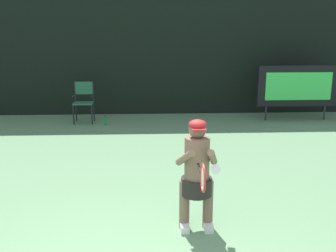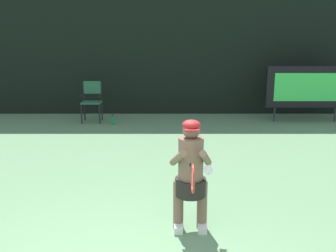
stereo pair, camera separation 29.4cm
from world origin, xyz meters
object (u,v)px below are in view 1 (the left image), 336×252
object	(u,v)px
umpire_chair	(84,100)
tennis_player	(197,172)
water_bottle	(105,121)
tennis_racket	(203,177)
scoreboard	(297,86)

from	to	relation	value
umpire_chair	tennis_player	bearing A→B (deg)	-68.58
water_bottle	tennis_racket	bearing A→B (deg)	-74.56
scoreboard	tennis_player	world-z (taller)	scoreboard
umpire_chair	tennis_racket	xyz separation A→B (m)	(2.32, -6.61, 0.33)
water_bottle	scoreboard	bearing A→B (deg)	4.42
tennis_player	tennis_racket	world-z (taller)	tennis_player
umpire_chair	water_bottle	xyz separation A→B (m)	(0.60, -0.39, -0.50)
tennis_racket	tennis_player	bearing A→B (deg)	87.76
scoreboard	tennis_racket	size ratio (longest dim) A/B	3.65
tennis_racket	scoreboard	bearing A→B (deg)	61.84
water_bottle	tennis_racket	xyz separation A→B (m)	(1.72, -6.22, 0.83)
scoreboard	tennis_racket	distance (m)	7.47
scoreboard	umpire_chair	bearing A→B (deg)	-179.95
tennis_player	tennis_racket	xyz separation A→B (m)	(-0.02, -0.66, 0.19)
scoreboard	tennis_racket	xyz separation A→B (m)	(-3.46, -6.62, 0.00)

